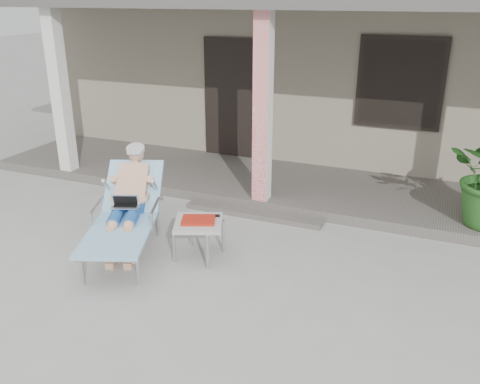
% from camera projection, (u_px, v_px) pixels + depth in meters
% --- Properties ---
extents(ground, '(60.00, 60.00, 0.00)m').
position_uv_depth(ground, '(194.00, 277.00, 5.64)').
color(ground, '#9E9E99').
rests_on(ground, ground).
extents(house, '(10.40, 5.40, 3.30)m').
position_uv_depth(house, '(335.00, 60.00, 10.62)').
color(house, gray).
rests_on(house, ground).
extents(porch_deck, '(10.00, 2.00, 0.15)m').
position_uv_depth(porch_deck, '(280.00, 184.00, 8.19)').
color(porch_deck, '#605B56').
rests_on(porch_deck, ground).
extents(porch_overhang, '(10.00, 2.30, 2.85)m').
position_uv_depth(porch_overhang, '(284.00, 6.00, 7.16)').
color(porch_overhang, silver).
rests_on(porch_overhang, porch_deck).
extents(porch_step, '(2.00, 0.30, 0.07)m').
position_uv_depth(porch_step, '(254.00, 213.00, 7.22)').
color(porch_step, '#605B56').
rests_on(porch_step, ground).
extents(lounger, '(1.30, 1.93, 1.22)m').
position_uv_depth(lounger, '(125.00, 190.00, 6.07)').
color(lounger, '#B7B7BC').
rests_on(lounger, ground).
extents(side_table, '(0.71, 0.71, 0.49)m').
position_uv_depth(side_table, '(199.00, 225.00, 5.95)').
color(side_table, '#ACABA7').
rests_on(side_table, ground).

